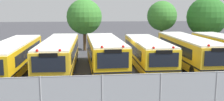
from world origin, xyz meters
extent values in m
plane|color=#38383D|center=(0.00, 0.00, 0.00)|extent=(160.00, 160.00, 0.00)
cube|color=yellow|center=(-9.12, -0.03, 1.33)|extent=(2.51, 11.35, 1.95)
cube|color=white|center=(-9.12, -0.03, 2.36)|extent=(2.46, 11.12, 0.12)
cube|color=black|center=(-7.87, 0.26, 1.64)|extent=(0.09, 8.84, 0.70)
cube|color=black|center=(-9.12, -0.03, 0.94)|extent=(2.53, 11.47, 0.10)
cylinder|color=black|center=(-8.05, -4.31, 0.50)|extent=(0.29, 1.00, 1.00)
cylinder|color=black|center=(-8.01, 3.83, 0.50)|extent=(0.29, 1.00, 1.00)
cylinder|color=black|center=(-10.18, 3.84, 0.50)|extent=(0.29, 1.00, 1.00)
cube|color=yellow|center=(-5.48, 0.17, 1.37)|extent=(2.74, 11.22, 2.05)
cube|color=white|center=(-5.48, 0.17, 2.46)|extent=(2.68, 11.00, 0.12)
cube|color=black|center=(-5.62, -5.48, 0.53)|extent=(2.52, 0.22, 0.36)
cube|color=black|center=(-5.62, -5.43, 1.74)|extent=(2.02, 0.11, 0.98)
cube|color=black|center=(-4.22, 0.44, 1.70)|extent=(0.25, 8.71, 0.74)
cube|color=black|center=(-6.73, 0.50, 1.70)|extent=(0.25, 8.71, 0.74)
cube|color=black|center=(-5.48, 0.17, 0.96)|extent=(2.76, 11.33, 0.10)
sphere|color=red|center=(-4.94, -5.28, 2.56)|extent=(0.18, 0.18, 0.18)
sphere|color=red|center=(-6.29, -5.25, 2.56)|extent=(0.18, 0.18, 0.18)
cube|color=black|center=(-5.62, -5.44, 2.30)|extent=(1.11, 0.11, 0.24)
cylinder|color=black|center=(-4.49, -4.04, 0.50)|extent=(0.30, 1.01, 1.00)
cylinder|color=black|center=(-6.68, -3.99, 0.50)|extent=(0.30, 1.01, 1.00)
cylinder|color=black|center=(-4.30, 3.92, 0.50)|extent=(0.30, 1.01, 1.00)
cylinder|color=black|center=(-6.48, 3.98, 0.50)|extent=(0.30, 1.01, 1.00)
cube|color=yellow|center=(-1.80, -0.15, 1.42)|extent=(2.75, 9.76, 2.14)
cube|color=white|center=(-1.80, -0.15, 2.55)|extent=(2.70, 9.57, 0.12)
cube|color=black|center=(-1.66, -5.07, 0.53)|extent=(2.53, 0.23, 0.36)
cube|color=black|center=(-1.67, -5.02, 1.81)|extent=(2.03, 0.12, 1.03)
cube|color=black|center=(-0.55, 0.18, 1.76)|extent=(0.25, 7.56, 0.77)
cube|color=black|center=(-3.07, 0.11, 1.76)|extent=(0.25, 7.56, 0.77)
cube|color=black|center=(-1.80, -0.15, 0.99)|extent=(2.78, 9.86, 0.10)
sphere|color=red|center=(-0.99, -4.83, 2.65)|extent=(0.18, 0.18, 0.18)
sphere|color=red|center=(-2.35, -4.87, 2.65)|extent=(0.18, 0.18, 0.18)
cube|color=black|center=(-1.67, -5.03, 2.39)|extent=(1.12, 0.11, 0.24)
cylinder|color=black|center=(-0.61, -3.57, 0.50)|extent=(0.31, 1.01, 1.00)
cylinder|color=black|center=(-2.80, -3.63, 0.50)|extent=(0.31, 1.01, 1.00)
cylinder|color=black|center=(-0.79, 2.93, 0.50)|extent=(0.31, 1.01, 1.00)
cylinder|color=black|center=(-2.99, 2.86, 0.50)|extent=(0.31, 1.01, 1.00)
cube|color=yellow|center=(1.85, 0.04, 1.34)|extent=(2.65, 9.59, 1.99)
cube|color=white|center=(1.85, 0.04, 2.40)|extent=(2.59, 9.40, 0.12)
cube|color=black|center=(1.75, -4.80, 0.53)|extent=(2.50, 0.21, 0.36)
cube|color=black|center=(1.75, -4.75, 1.70)|extent=(2.01, 0.10, 0.95)
cube|color=black|center=(3.10, 0.31, 1.66)|extent=(0.20, 7.44, 0.72)
cube|color=black|center=(0.61, 0.36, 1.66)|extent=(0.20, 7.44, 0.72)
cube|color=black|center=(1.85, 0.04, 0.95)|extent=(2.67, 9.69, 0.10)
sphere|color=red|center=(2.42, -4.60, 2.50)|extent=(0.18, 0.18, 0.18)
sphere|color=red|center=(1.08, -4.57, 2.50)|extent=(0.18, 0.18, 0.18)
cube|color=black|center=(1.75, -4.76, 2.24)|extent=(1.10, 0.10, 0.24)
cylinder|color=black|center=(2.86, -3.36, 0.50)|extent=(0.30, 1.01, 1.00)
cylinder|color=black|center=(0.69, -3.31, 0.50)|extent=(0.30, 1.01, 1.00)
cylinder|color=black|center=(2.99, 2.98, 0.50)|extent=(0.30, 1.01, 1.00)
cylinder|color=black|center=(0.83, 3.03, 0.50)|extent=(0.30, 1.01, 1.00)
cube|color=yellow|center=(5.50, 0.24, 1.42)|extent=(2.69, 10.80, 2.14)
cube|color=white|center=(5.50, 0.24, 2.55)|extent=(2.64, 10.58, 0.12)
cube|color=black|center=(5.34, -5.19, 0.53)|extent=(2.44, 0.23, 0.36)
cube|color=black|center=(5.35, -5.14, 1.80)|extent=(1.96, 0.12, 1.02)
cube|color=black|center=(6.72, 0.51, 1.76)|extent=(0.28, 8.37, 0.77)
cube|color=black|center=(4.29, 0.58, 1.76)|extent=(0.28, 8.37, 0.77)
cube|color=black|center=(5.50, 0.24, 0.99)|extent=(2.72, 10.90, 0.10)
sphere|color=red|center=(4.69, -4.95, 2.65)|extent=(0.18, 0.18, 0.18)
cube|color=black|center=(5.35, -5.15, 2.39)|extent=(1.08, 0.11, 0.24)
cylinder|color=black|center=(6.44, -3.75, 0.50)|extent=(0.31, 1.01, 1.00)
cylinder|color=black|center=(4.33, -3.69, 0.50)|extent=(0.31, 1.01, 1.00)
cylinder|color=black|center=(6.65, 3.78, 0.50)|extent=(0.31, 1.01, 1.00)
cylinder|color=black|center=(4.54, 3.84, 0.50)|extent=(0.31, 1.01, 1.00)
cube|color=black|center=(8.05, 0.24, 1.74)|extent=(0.05, 8.51, 0.76)
cylinder|color=black|center=(10.33, 3.60, 0.50)|extent=(0.28, 1.00, 1.00)
cylinder|color=black|center=(8.21, 3.59, 0.50)|extent=(0.28, 1.00, 1.00)
cylinder|color=#4C3823|center=(-3.41, 9.95, 1.26)|extent=(0.38, 0.38, 2.51)
sphere|color=#387A2D|center=(-3.41, 9.95, 4.09)|extent=(4.21, 4.21, 4.21)
sphere|color=#387A2D|center=(-4.07, 9.90, 4.26)|extent=(2.83, 2.83, 2.83)
cylinder|color=#4C3823|center=(6.08, 9.74, 1.41)|extent=(0.40, 0.40, 2.81)
sphere|color=#387A2D|center=(6.08, 9.74, 4.17)|extent=(3.64, 3.64, 3.64)
sphere|color=#387A2D|center=(6.14, 9.56, 4.13)|extent=(2.71, 2.71, 2.71)
cylinder|color=#4C3823|center=(11.22, 8.49, 1.15)|extent=(0.43, 0.43, 2.29)
sphere|color=#286623|center=(11.22, 8.49, 4.07)|extent=(4.74, 4.74, 4.74)
sphere|color=#286623|center=(11.71, 8.29, 3.89)|extent=(3.61, 3.61, 3.61)
cylinder|color=#9EA0A3|center=(-5.51, -9.07, 0.99)|extent=(0.07, 0.07, 1.98)
cylinder|color=#9EA0A3|center=(-2.65, -9.07, 0.99)|extent=(0.07, 0.07, 1.98)
cylinder|color=#9EA0A3|center=(0.21, -9.07, 0.99)|extent=(0.07, 0.07, 1.98)
cylinder|color=#9EA0A3|center=(3.08, -9.07, 0.99)|extent=(0.07, 0.07, 1.98)
cube|color=#ADB2B7|center=(0.21, -9.07, 0.99)|extent=(22.92, 0.02, 1.94)
cylinder|color=#9EA0A3|center=(0.21, -9.07, 1.95)|extent=(22.92, 0.04, 0.04)
camera|label=1|loc=(-3.45, -20.56, 5.05)|focal=40.38mm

